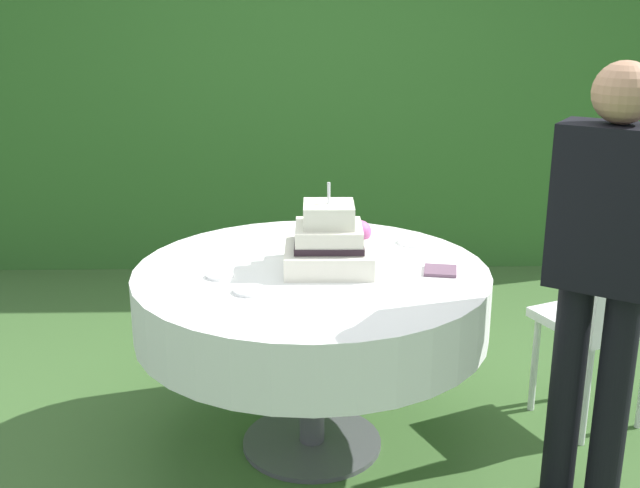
% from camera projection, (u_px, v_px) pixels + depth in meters
% --- Properties ---
extents(ground_plane, '(20.00, 20.00, 0.00)m').
position_uv_depth(ground_plane, '(312.00, 444.00, 3.30)').
color(ground_plane, '#3D602D').
extents(foliage_hedge, '(5.04, 0.54, 2.61)m').
position_uv_depth(foliage_hedge, '(307.00, 70.00, 5.28)').
color(foliage_hedge, '#336628').
rests_on(foliage_hedge, ground_plane).
extents(cake_table, '(1.38, 1.38, 0.77)m').
position_uv_depth(cake_table, '(312.00, 300.00, 3.11)').
color(cake_table, '#4C4C51').
rests_on(cake_table, ground_plane).
extents(wedding_cake, '(0.35, 0.34, 0.34)m').
position_uv_depth(wedding_cake, '(330.00, 243.00, 3.06)').
color(wedding_cake, silver).
rests_on(wedding_cake, cake_table).
extents(serving_plate_near, '(0.13, 0.13, 0.01)m').
position_uv_depth(serving_plate_near, '(413.00, 242.00, 3.39)').
color(serving_plate_near, white).
rests_on(serving_plate_near, cake_table).
extents(serving_plate_far, '(0.12, 0.12, 0.01)m').
position_uv_depth(serving_plate_far, '(250.00, 291.00, 2.83)').
color(serving_plate_far, white).
rests_on(serving_plate_far, cake_table).
extents(serving_plate_left, '(0.14, 0.14, 0.01)m').
position_uv_depth(serving_plate_left, '(376.00, 244.00, 3.36)').
color(serving_plate_left, white).
rests_on(serving_plate_left, cake_table).
extents(serving_plate_right, '(0.10, 0.10, 0.01)m').
position_uv_depth(serving_plate_right, '(220.00, 275.00, 2.98)').
color(serving_plate_right, white).
rests_on(serving_plate_right, cake_table).
extents(napkin_stack, '(0.14, 0.14, 0.01)m').
position_uv_depth(napkin_stack, '(440.00, 271.00, 3.04)').
color(napkin_stack, '#6B4C60').
rests_on(napkin_stack, cake_table).
extents(garden_chair, '(0.53, 0.53, 0.89)m').
position_uv_depth(garden_chair, '(610.00, 311.00, 3.27)').
color(garden_chair, white).
rests_on(garden_chair, ground_plane).
extents(standing_person, '(0.41, 0.36, 1.60)m').
position_uv_depth(standing_person, '(604.00, 265.00, 2.65)').
color(standing_person, black).
rests_on(standing_person, ground_plane).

